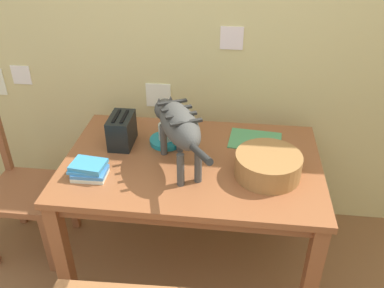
{
  "coord_description": "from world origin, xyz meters",
  "views": [
    {
      "loc": [
        0.13,
        -0.62,
        1.97
      ],
      "look_at": [
        -0.08,
        1.14,
        0.86
      ],
      "focal_mm": 38.56,
      "sensor_mm": 36.0,
      "label": 1
    }
  ],
  "objects_px": {
    "magazine": "(255,140)",
    "book_stack": "(89,170)",
    "toaster": "(122,130)",
    "cat": "(178,125)",
    "wicker_basket": "(268,165)",
    "wooden_chair_near": "(18,188)",
    "coffee_mug": "(167,132)",
    "dining_table": "(192,174)",
    "saucer_bowl": "(166,141)"
  },
  "relations": [
    {
      "from": "dining_table",
      "to": "wicker_basket",
      "type": "height_order",
      "value": "wicker_basket"
    },
    {
      "from": "dining_table",
      "to": "saucer_bowl",
      "type": "height_order",
      "value": "saucer_bowl"
    },
    {
      "from": "book_stack",
      "to": "wooden_chair_near",
      "type": "height_order",
      "value": "wooden_chair_near"
    },
    {
      "from": "book_stack",
      "to": "cat",
      "type": "bearing_deg",
      "value": 20.31
    },
    {
      "from": "wicker_basket",
      "to": "book_stack",
      "type": "bearing_deg",
      "value": -172.77
    },
    {
      "from": "book_stack",
      "to": "wooden_chair_near",
      "type": "xyz_separation_m",
      "value": [
        -0.56,
        0.23,
        -0.35
      ]
    },
    {
      "from": "magazine",
      "to": "toaster",
      "type": "xyz_separation_m",
      "value": [
        -0.73,
        -0.12,
        0.08
      ]
    },
    {
      "from": "saucer_bowl",
      "to": "magazine",
      "type": "bearing_deg",
      "value": 9.23
    },
    {
      "from": "coffee_mug",
      "to": "book_stack",
      "type": "xyz_separation_m",
      "value": [
        -0.33,
        -0.35,
        -0.03
      ]
    },
    {
      "from": "toaster",
      "to": "cat",
      "type": "bearing_deg",
      "value": -25.1
    },
    {
      "from": "saucer_bowl",
      "to": "magazine",
      "type": "distance_m",
      "value": 0.5
    },
    {
      "from": "magazine",
      "to": "wicker_basket",
      "type": "height_order",
      "value": "wicker_basket"
    },
    {
      "from": "wicker_basket",
      "to": "toaster",
      "type": "height_order",
      "value": "toaster"
    },
    {
      "from": "book_stack",
      "to": "wicker_basket",
      "type": "xyz_separation_m",
      "value": [
        0.87,
        0.11,
        0.02
      ]
    },
    {
      "from": "saucer_bowl",
      "to": "wooden_chair_near",
      "type": "xyz_separation_m",
      "value": [
        -0.89,
        -0.12,
        -0.32
      ]
    },
    {
      "from": "magazine",
      "to": "wooden_chair_near",
      "type": "relative_size",
      "value": 0.31
    },
    {
      "from": "toaster",
      "to": "saucer_bowl",
      "type": "bearing_deg",
      "value": 9.41
    },
    {
      "from": "magazine",
      "to": "wicker_basket",
      "type": "xyz_separation_m",
      "value": [
        0.05,
        -0.32,
        0.06
      ]
    },
    {
      "from": "coffee_mug",
      "to": "wicker_basket",
      "type": "distance_m",
      "value": 0.59
    },
    {
      "from": "toaster",
      "to": "wooden_chair_near",
      "type": "distance_m",
      "value": 0.76
    },
    {
      "from": "dining_table",
      "to": "wicker_basket",
      "type": "distance_m",
      "value": 0.42
    },
    {
      "from": "dining_table",
      "to": "magazine",
      "type": "relative_size",
      "value": 4.65
    },
    {
      "from": "dining_table",
      "to": "wooden_chair_near",
      "type": "bearing_deg",
      "value": 178.07
    },
    {
      "from": "dining_table",
      "to": "saucer_bowl",
      "type": "bearing_deg",
      "value": 136.06
    },
    {
      "from": "cat",
      "to": "saucer_bowl",
      "type": "xyz_separation_m",
      "value": [
        -0.1,
        0.2,
        -0.22
      ]
    },
    {
      "from": "dining_table",
      "to": "saucer_bowl",
      "type": "relative_size",
      "value": 7.18
    },
    {
      "from": "wicker_basket",
      "to": "wooden_chair_near",
      "type": "relative_size",
      "value": 0.35
    },
    {
      "from": "dining_table",
      "to": "toaster",
      "type": "distance_m",
      "value": 0.45
    },
    {
      "from": "magazine",
      "to": "dining_table",
      "type": "bearing_deg",
      "value": -138.93
    },
    {
      "from": "magazine",
      "to": "cat",
      "type": "bearing_deg",
      "value": -139.44
    },
    {
      "from": "wicker_basket",
      "to": "toaster",
      "type": "relative_size",
      "value": 1.62
    },
    {
      "from": "wooden_chair_near",
      "to": "coffee_mug",
      "type": "bearing_deg",
      "value": 97.94
    },
    {
      "from": "cat",
      "to": "wicker_basket",
      "type": "bearing_deg",
      "value": -32.08
    },
    {
      "from": "magazine",
      "to": "wooden_chair_near",
      "type": "height_order",
      "value": "wooden_chair_near"
    },
    {
      "from": "magazine",
      "to": "book_stack",
      "type": "distance_m",
      "value": 0.92
    },
    {
      "from": "magazine",
      "to": "book_stack",
      "type": "relative_size",
      "value": 1.6
    },
    {
      "from": "saucer_bowl",
      "to": "toaster",
      "type": "distance_m",
      "value": 0.25
    },
    {
      "from": "book_stack",
      "to": "toaster",
      "type": "xyz_separation_m",
      "value": [
        0.09,
        0.31,
        0.05
      ]
    },
    {
      "from": "saucer_bowl",
      "to": "book_stack",
      "type": "xyz_separation_m",
      "value": [
        -0.32,
        -0.35,
        0.02
      ]
    },
    {
      "from": "dining_table",
      "to": "wicker_basket",
      "type": "bearing_deg",
      "value": -12.65
    },
    {
      "from": "dining_table",
      "to": "magazine",
      "type": "xyz_separation_m",
      "value": [
        0.33,
        0.24,
        0.09
      ]
    },
    {
      "from": "coffee_mug",
      "to": "book_stack",
      "type": "relative_size",
      "value": 0.71
    },
    {
      "from": "dining_table",
      "to": "magazine",
      "type": "bearing_deg",
      "value": 35.51
    },
    {
      "from": "magazine",
      "to": "wicker_basket",
      "type": "distance_m",
      "value": 0.33
    },
    {
      "from": "book_stack",
      "to": "toaster",
      "type": "bearing_deg",
      "value": 74.74
    },
    {
      "from": "wicker_basket",
      "to": "saucer_bowl",
      "type": "bearing_deg",
      "value": 156.09
    },
    {
      "from": "saucer_bowl",
      "to": "wooden_chair_near",
      "type": "bearing_deg",
      "value": -172.3
    },
    {
      "from": "book_stack",
      "to": "toaster",
      "type": "height_order",
      "value": "toaster"
    },
    {
      "from": "book_stack",
      "to": "coffee_mug",
      "type": "bearing_deg",
      "value": 47.11
    },
    {
      "from": "coffee_mug",
      "to": "toaster",
      "type": "bearing_deg",
      "value": -170.73
    }
  ]
}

